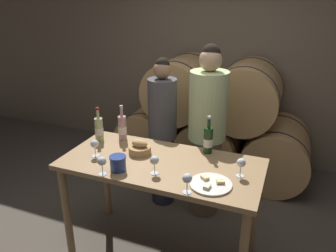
{
  "coord_description": "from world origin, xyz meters",
  "views": [
    {
      "loc": [
        0.9,
        -2.1,
        2.13
      ],
      "look_at": [
        0.0,
        0.15,
        1.16
      ],
      "focal_mm": 35.0,
      "sensor_mm": 36.0,
      "label": 1
    }
  ],
  "objects_px": {
    "tasting_table": "(161,176)",
    "bread_basket": "(140,148)",
    "wine_bottle_red": "(208,140)",
    "person_right": "(207,134)",
    "wine_bottle_rose": "(122,128)",
    "wine_glass_far_right": "(241,164)",
    "blue_crock": "(118,163)",
    "wine_bottle_white": "(99,129)",
    "person_left": "(163,133)",
    "wine_glass_left": "(102,162)",
    "wine_glass_center": "(154,161)",
    "wine_glass_far_left": "(95,144)",
    "wine_glass_right": "(187,179)",
    "cheese_plate": "(211,184)"
  },
  "relations": [
    {
      "from": "blue_crock",
      "to": "person_left",
      "type": "bearing_deg",
      "value": 92.89
    },
    {
      "from": "wine_bottle_rose",
      "to": "cheese_plate",
      "type": "relative_size",
      "value": 1.09
    },
    {
      "from": "wine_glass_center",
      "to": "wine_glass_right",
      "type": "height_order",
      "value": "same"
    },
    {
      "from": "wine_bottle_rose",
      "to": "blue_crock",
      "type": "relative_size",
      "value": 2.56
    },
    {
      "from": "wine_bottle_white",
      "to": "person_left",
      "type": "bearing_deg",
      "value": 55.98
    },
    {
      "from": "wine_glass_left",
      "to": "wine_glass_right",
      "type": "bearing_deg",
      "value": 0.28
    },
    {
      "from": "wine_bottle_red",
      "to": "wine_bottle_white",
      "type": "relative_size",
      "value": 1.04
    },
    {
      "from": "tasting_table",
      "to": "wine_bottle_white",
      "type": "distance_m",
      "value": 0.74
    },
    {
      "from": "wine_bottle_red",
      "to": "bread_basket",
      "type": "bearing_deg",
      "value": -157.28
    },
    {
      "from": "person_right",
      "to": "wine_bottle_rose",
      "type": "distance_m",
      "value": 0.82
    },
    {
      "from": "person_left",
      "to": "cheese_plate",
      "type": "relative_size",
      "value": 5.34
    },
    {
      "from": "wine_bottle_red",
      "to": "wine_bottle_white",
      "type": "distance_m",
      "value": 0.98
    },
    {
      "from": "wine_bottle_red",
      "to": "cheese_plate",
      "type": "xyz_separation_m",
      "value": [
        0.15,
        -0.48,
        -0.1
      ]
    },
    {
      "from": "tasting_table",
      "to": "bread_basket",
      "type": "bearing_deg",
      "value": 160.63
    },
    {
      "from": "wine_bottle_red",
      "to": "wine_glass_center",
      "type": "bearing_deg",
      "value": -119.55
    },
    {
      "from": "wine_bottle_rose",
      "to": "bread_basket",
      "type": "relative_size",
      "value": 1.73
    },
    {
      "from": "tasting_table",
      "to": "person_left",
      "type": "xyz_separation_m",
      "value": [
        -0.3,
        0.74,
        0.03
      ]
    },
    {
      "from": "tasting_table",
      "to": "wine_bottle_rose",
      "type": "height_order",
      "value": "wine_bottle_rose"
    },
    {
      "from": "wine_bottle_white",
      "to": "blue_crock",
      "type": "height_order",
      "value": "wine_bottle_white"
    },
    {
      "from": "wine_glass_far_right",
      "to": "wine_bottle_red",
      "type": "bearing_deg",
      "value": 138.31
    },
    {
      "from": "tasting_table",
      "to": "bread_basket",
      "type": "xyz_separation_m",
      "value": [
        -0.22,
        0.08,
        0.17
      ]
    },
    {
      "from": "wine_bottle_rose",
      "to": "wine_glass_left",
      "type": "height_order",
      "value": "wine_bottle_rose"
    },
    {
      "from": "tasting_table",
      "to": "wine_bottle_rose",
      "type": "distance_m",
      "value": 0.61
    },
    {
      "from": "wine_bottle_red",
      "to": "wine_glass_far_left",
      "type": "distance_m",
      "value": 0.92
    },
    {
      "from": "tasting_table",
      "to": "cheese_plate",
      "type": "relative_size",
      "value": 5.33
    },
    {
      "from": "wine_glass_far_left",
      "to": "wine_glass_far_right",
      "type": "distance_m",
      "value": 1.16
    },
    {
      "from": "wine_glass_left",
      "to": "wine_glass_far_left",
      "type": "bearing_deg",
      "value": 132.75
    },
    {
      "from": "wine_glass_far_right",
      "to": "person_right",
      "type": "bearing_deg",
      "value": 121.41
    },
    {
      "from": "person_left",
      "to": "wine_glass_center",
      "type": "relative_size",
      "value": 11.07
    },
    {
      "from": "wine_bottle_rose",
      "to": "wine_glass_far_right",
      "type": "bearing_deg",
      "value": -13.42
    },
    {
      "from": "wine_bottle_rose",
      "to": "wine_glass_far_left",
      "type": "bearing_deg",
      "value": -96.53
    },
    {
      "from": "wine_bottle_white",
      "to": "wine_glass_left",
      "type": "xyz_separation_m",
      "value": [
        0.36,
        -0.52,
        -0.0
      ]
    },
    {
      "from": "blue_crock",
      "to": "wine_bottle_white",
      "type": "bearing_deg",
      "value": 135.75
    },
    {
      "from": "tasting_table",
      "to": "person_right",
      "type": "height_order",
      "value": "person_right"
    },
    {
      "from": "person_left",
      "to": "wine_bottle_white",
      "type": "distance_m",
      "value": 0.71
    },
    {
      "from": "wine_bottle_rose",
      "to": "bread_basket",
      "type": "xyz_separation_m",
      "value": [
        0.27,
        -0.2,
        -0.07
      ]
    },
    {
      "from": "wine_bottle_red",
      "to": "bread_basket",
      "type": "xyz_separation_m",
      "value": [
        -0.52,
        -0.22,
        -0.07
      ]
    },
    {
      "from": "wine_bottle_red",
      "to": "cheese_plate",
      "type": "relative_size",
      "value": 1.09
    },
    {
      "from": "person_right",
      "to": "wine_glass_left",
      "type": "relative_size",
      "value": 12.14
    },
    {
      "from": "person_right",
      "to": "wine_glass_right",
      "type": "height_order",
      "value": "person_right"
    },
    {
      "from": "tasting_table",
      "to": "cheese_plate",
      "type": "distance_m",
      "value": 0.5
    },
    {
      "from": "wine_bottle_white",
      "to": "blue_crock",
      "type": "xyz_separation_m",
      "value": [
        0.43,
        -0.42,
        -0.04
      ]
    },
    {
      "from": "tasting_table",
      "to": "wine_glass_far_left",
      "type": "distance_m",
      "value": 0.59
    },
    {
      "from": "tasting_table",
      "to": "wine_glass_right",
      "type": "distance_m",
      "value": 0.52
    },
    {
      "from": "wine_glass_far_left",
      "to": "person_right",
      "type": "bearing_deg",
      "value": 50.21
    },
    {
      "from": "wine_bottle_white",
      "to": "wine_glass_center",
      "type": "xyz_separation_m",
      "value": [
        0.7,
        -0.36,
        -0.0
      ]
    },
    {
      "from": "blue_crock",
      "to": "wine_glass_far_right",
      "type": "bearing_deg",
      "value": 16.04
    },
    {
      "from": "wine_glass_far_left",
      "to": "bread_basket",
      "type": "bearing_deg",
      "value": 30.07
    },
    {
      "from": "tasting_table",
      "to": "wine_glass_far_left",
      "type": "xyz_separation_m",
      "value": [
        -0.54,
        -0.1,
        0.23
      ]
    },
    {
      "from": "person_left",
      "to": "wine_glass_left",
      "type": "xyz_separation_m",
      "value": [
        -0.02,
        -1.08,
        0.2
      ]
    }
  ]
}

